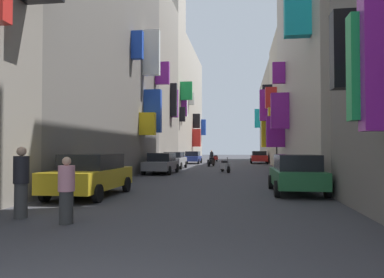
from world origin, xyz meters
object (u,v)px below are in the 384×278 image
object	(u,v)px
parked_car_grey	(161,163)
scooter_red	(215,158)
pedestrian_crossing	(21,182)
pedestrian_near_left	(66,191)
parked_car_green	(296,173)
parked_car_silver	(174,160)
parked_car_yellow	(91,174)
traffic_light_near_corner	(277,131)
scooter_black	(211,162)
scooter_silver	(225,166)
parked_car_red	(259,157)
parked_car_blue	(193,157)
pedestrian_near_right	(212,157)

from	to	relation	value
parked_car_grey	scooter_red	bearing A→B (deg)	84.94
pedestrian_crossing	pedestrian_near_left	xyz separation A→B (m)	(1.46, -0.50, -0.13)
parked_car_green	scooter_red	xyz separation A→B (m)	(-5.60, 33.72, -0.32)
parked_car_silver	parked_car_yellow	bearing A→B (deg)	-88.87
pedestrian_crossing	traffic_light_near_corner	distance (m)	22.29
parked_car_silver	scooter_black	size ratio (longest dim) A/B	2.09
parked_car_yellow	scooter_silver	distance (m)	14.61
parked_car_yellow	scooter_black	distance (m)	22.97
parked_car_grey	parked_car_red	size ratio (longest dim) A/B	1.02
parked_car_grey	parked_car_yellow	distance (m)	12.10
pedestrian_crossing	traffic_light_near_corner	bearing A→B (deg)	68.12
parked_car_silver	parked_car_blue	bearing A→B (deg)	88.89
parked_car_red	pedestrian_near_right	distance (m)	5.63
parked_car_silver	scooter_red	distance (m)	17.20
parked_car_blue	scooter_red	xyz separation A→B (m)	(2.19, 6.22, -0.28)
parked_car_red	parked_car_green	xyz separation A→B (m)	(0.04, -28.93, 0.01)
parked_car_blue	traffic_light_near_corner	bearing A→B (deg)	-57.15
parked_car_grey	parked_car_blue	bearing A→B (deg)	90.36
parked_car_silver	scooter_red	world-z (taller)	parked_car_silver
parked_car_silver	pedestrian_near_right	xyz separation A→B (m)	(2.39, 11.41, 0.01)
scooter_red	traffic_light_near_corner	distance (m)	20.43
parked_car_red	pedestrian_near_right	bearing A→B (deg)	-171.61
parked_car_grey	scooter_black	world-z (taller)	parked_car_grey
parked_car_blue	parked_car_green	xyz separation A→B (m)	(7.79, -27.50, 0.04)
pedestrian_near_right	traffic_light_near_corner	bearing A→B (deg)	-65.42
traffic_light_near_corner	parked_car_blue	bearing A→B (deg)	122.85
pedestrian_near_left	parked_car_green	bearing A→B (deg)	47.06
parked_car_green	scooter_red	size ratio (longest dim) A/B	2.25
parked_car_green	scooter_red	bearing A→B (deg)	99.43
scooter_silver	pedestrian_near_right	xyz separation A→B (m)	(-2.31, 16.05, 0.31)
parked_car_blue	parked_car_red	world-z (taller)	parked_car_red
scooter_silver	parked_car_red	bearing A→B (deg)	79.08
parked_car_silver	scooter_silver	xyz separation A→B (m)	(4.70, -4.63, -0.30)
parked_car_blue	traffic_light_near_corner	xyz separation A→B (m)	(8.43, -13.05, 2.36)
parked_car_yellow	scooter_silver	size ratio (longest dim) A/B	2.64
parked_car_green	pedestrian_crossing	size ratio (longest dim) A/B	2.31
scooter_red	pedestrian_near_left	world-z (taller)	pedestrian_near_left
pedestrian_crossing	pedestrian_near_right	size ratio (longest dim) A/B	1.15
parked_car_blue	scooter_black	distance (m)	7.11
parked_car_blue	pedestrian_crossing	size ratio (longest dim) A/B	2.31
parked_car_blue	pedestrian_near_left	bearing A→B (deg)	-87.28
parked_car_silver	pedestrian_crossing	distance (m)	22.83
scooter_black	pedestrian_near_right	bearing A→B (deg)	94.43
parked_car_yellow	traffic_light_near_corner	distance (m)	18.45
scooter_red	pedestrian_near_left	bearing A→B (deg)	-90.81
pedestrian_near_left	pedestrian_near_right	size ratio (longest dim) A/B	1.00
scooter_black	pedestrian_crossing	size ratio (longest dim) A/B	1.10
pedestrian_crossing	parked_car_yellow	bearing A→B (deg)	90.02
parked_car_grey	pedestrian_near_right	world-z (taller)	pedestrian_near_right
parked_car_blue	scooter_silver	bearing A→B (deg)	-73.78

